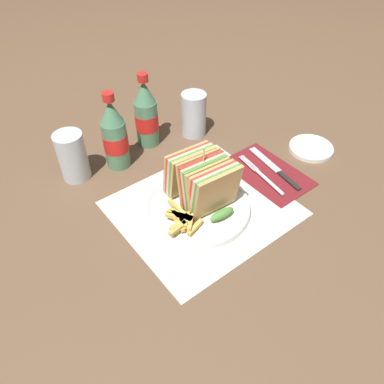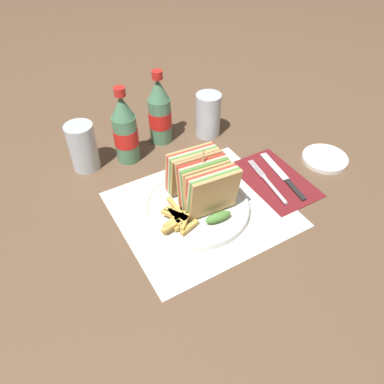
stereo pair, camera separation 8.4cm
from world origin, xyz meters
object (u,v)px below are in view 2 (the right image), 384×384
object	(u,v)px
fork	(271,185)
glass_near	(208,118)
coke_bottle_near	(125,130)
side_saucer	(325,158)
club_sandwich	(202,183)
glass_far	(83,147)
knife	(283,176)
plate_main	(196,207)
coke_bottle_far	(160,112)

from	to	relation	value
fork	glass_near	distance (m)	0.28
coke_bottle_near	side_saucer	world-z (taller)	coke_bottle_near
fork	coke_bottle_near	world-z (taller)	coke_bottle_near
fork	coke_bottle_near	distance (m)	0.39
club_sandwich	glass_far	bearing A→B (deg)	123.22
fork	knife	size ratio (longest dim) A/B	0.90
club_sandwich	knife	xyz separation A→B (m)	(0.23, -0.01, -0.07)
glass_far	fork	bearing A→B (deg)	-40.22
fork	glass_far	distance (m)	0.47
glass_far	side_saucer	world-z (taller)	glass_far
club_sandwich	fork	xyz separation A→B (m)	(0.18, -0.03, -0.06)
plate_main	coke_bottle_far	xyz separation A→B (m)	(0.06, 0.29, 0.08)
fork	side_saucer	distance (m)	0.19
plate_main	glass_far	distance (m)	0.33
coke_bottle_near	plate_main	bearing A→B (deg)	-77.42
knife	glass_near	xyz separation A→B (m)	(-0.06, 0.26, 0.05)
coke_bottle_near	club_sandwich	bearing A→B (deg)	-73.77
fork	glass_far	world-z (taller)	glass_far
coke_bottle_far	glass_far	distance (m)	0.22
club_sandwich	fork	size ratio (longest dim) A/B	0.95
knife	glass_far	size ratio (longest dim) A/B	1.55
club_sandwich	side_saucer	world-z (taller)	club_sandwich
club_sandwich	coke_bottle_near	distance (m)	0.26
plate_main	glass_near	world-z (taller)	glass_near
coke_bottle_far	coke_bottle_near	bearing A→B (deg)	-163.37
plate_main	fork	world-z (taller)	plate_main
glass_far	club_sandwich	bearing A→B (deg)	-56.78
glass_near	side_saucer	distance (m)	0.33
glass_near	side_saucer	size ratio (longest dim) A/B	1.03
plate_main	knife	distance (m)	0.25
plate_main	coke_bottle_near	size ratio (longest dim) A/B	1.18
plate_main	coke_bottle_far	distance (m)	0.31
plate_main	fork	bearing A→B (deg)	-7.16
glass_near	glass_far	distance (m)	0.35
knife	coke_bottle_far	xyz separation A→B (m)	(-0.19, 0.30, 0.08)
club_sandwich	glass_far	distance (m)	0.33
coke_bottle_near	glass_far	xyz separation A→B (m)	(-0.11, 0.02, -0.03)
plate_main	glass_near	xyz separation A→B (m)	(0.18, 0.25, 0.04)
glass_near	side_saucer	xyz separation A→B (m)	(0.20, -0.26, -0.05)
coke_bottle_near	glass_far	distance (m)	0.11
coke_bottle_near	side_saucer	size ratio (longest dim) A/B	1.71
club_sandwich	fork	world-z (taller)	club_sandwich
plate_main	side_saucer	distance (m)	0.39
fork	plate_main	bearing A→B (deg)	-179.17
knife	glass_near	bearing A→B (deg)	111.05
coke_bottle_far	side_saucer	xyz separation A→B (m)	(0.33, -0.30, -0.08)
knife	coke_bottle_near	distance (m)	0.41
plate_main	coke_bottle_near	distance (m)	0.27
coke_bottle_near	coke_bottle_far	world-z (taller)	same
fork	side_saucer	bearing A→B (deg)	11.67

